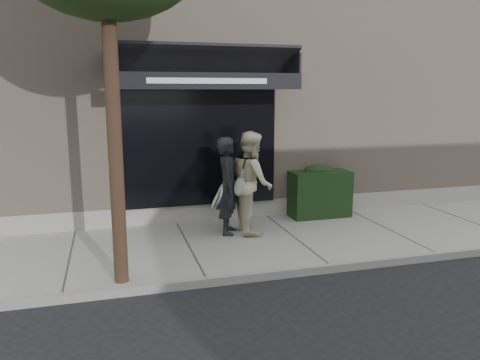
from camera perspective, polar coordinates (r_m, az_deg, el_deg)
name	(u,v)px	position (r m, az deg, el deg)	size (l,w,h in m)	color
ground	(293,242)	(9.02, 6.48, -7.56)	(80.00, 80.00, 0.00)	black
sidewalk	(293,239)	(9.00, 6.49, -7.19)	(20.00, 3.00, 0.12)	gray
curb	(330,268)	(7.67, 10.94, -10.50)	(20.00, 0.10, 0.14)	gray
building_facade	(227,94)	(13.28, -1.54, 10.41)	(14.30, 8.04, 5.64)	tan
hedge	(319,192)	(10.39, 9.57, -1.42)	(1.30, 0.70, 1.14)	black
pedestrian_front	(228,186)	(8.91, -1.45, -0.72)	(0.77, 0.91, 1.87)	black
pedestrian_back	(251,182)	(9.01, 1.40, -0.24)	(0.82, 0.98, 1.97)	beige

